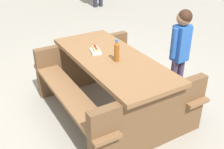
% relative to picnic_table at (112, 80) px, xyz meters
% --- Properties ---
extents(ground_plane, '(30.00, 30.00, 0.00)m').
position_rel_picnic_table_xyz_m(ground_plane, '(0.00, 0.00, -0.44)').
color(ground_plane, gray).
rests_on(ground_plane, ground).
extents(picnic_table, '(1.90, 1.54, 0.75)m').
position_rel_picnic_table_xyz_m(picnic_table, '(0.00, 0.00, 0.00)').
color(picnic_table, brown).
rests_on(picnic_table, ground).
extents(soda_bottle, '(0.06, 0.06, 0.26)m').
position_rel_picnic_table_xyz_m(soda_bottle, '(-0.10, 0.01, 0.42)').
color(soda_bottle, brown).
rests_on(soda_bottle, picnic_table).
extents(hotdog_tray, '(0.21, 0.16, 0.08)m').
position_rel_picnic_table_xyz_m(hotdog_tray, '(0.24, 0.08, 0.34)').
color(hotdog_tray, white).
rests_on(hotdog_tray, picnic_table).
extents(child_in_coat, '(0.19, 0.30, 1.22)m').
position_rel_picnic_table_xyz_m(child_in_coat, '(-0.22, -0.92, 0.34)').
color(child_in_coat, '#3F334C').
rests_on(child_in_coat, ground).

